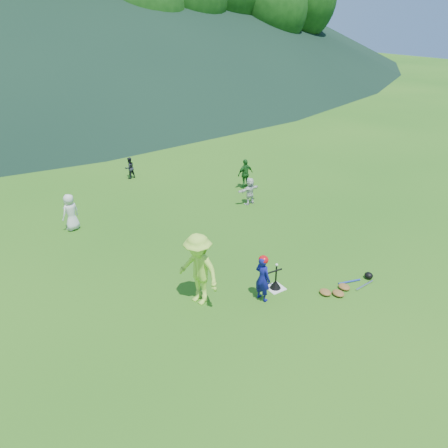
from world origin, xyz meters
name	(u,v)px	position (x,y,z in m)	size (l,w,h in m)	color
ground	(275,288)	(0.00, 0.00, 0.00)	(120.00, 120.00, 0.00)	#225C15
home_plate	(275,288)	(0.00, 0.00, 0.01)	(0.45, 0.45, 0.02)	silver
baseball	(277,265)	(0.00, 0.00, 0.74)	(0.08, 0.08, 0.08)	white
batter_child	(263,278)	(-0.60, -0.18, 0.63)	(0.46, 0.30, 1.26)	navy
adult_coach	(198,269)	(-2.00, 0.63, 0.96)	(1.24, 0.71, 1.92)	#ACE543
fielder_a	(71,212)	(-3.50, 6.53, 0.63)	(0.62, 0.40, 1.27)	silver
fielder_b	(130,168)	(0.08, 10.16, 0.47)	(0.46, 0.36, 0.95)	black
fielder_c	(245,174)	(3.64, 6.40, 0.62)	(0.73, 0.30, 1.25)	#1B5B1E
fielder_d	(250,191)	(2.80, 4.96, 0.53)	(0.98, 0.31, 1.06)	silver
batting_tee	(275,284)	(0.00, 0.00, 0.13)	(0.30, 0.30, 0.68)	black
batter_gear	(264,261)	(-0.57, -0.17, 1.14)	(0.73, 0.26, 0.62)	red
equipment_pile	(345,287)	(1.53, -1.05, 0.07)	(1.80, 0.56, 0.19)	olive
outfield_fence	(35,100)	(0.00, 28.00, 0.70)	(70.07, 0.08, 1.33)	gray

